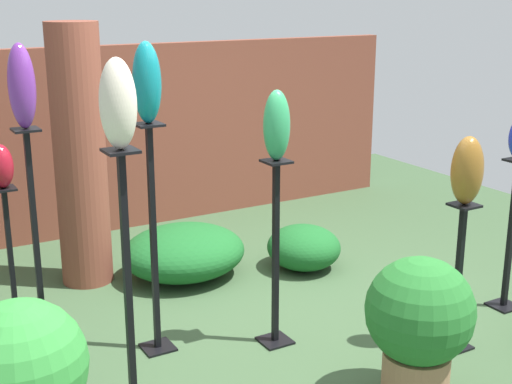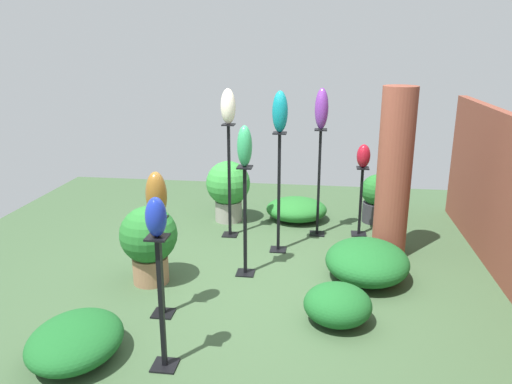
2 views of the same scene
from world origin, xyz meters
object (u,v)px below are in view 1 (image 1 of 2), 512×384
at_px(pedestal_jade, 276,262).
at_px(art_vase_ruby, 1,166).
at_px(art_vase_teal, 147,83).
at_px(potted_plant_back_center, 22,377).
at_px(pedestal_ruby, 10,257).
at_px(brick_pillar, 80,157).
at_px(potted_plant_mid_right, 419,321).
at_px(pedestal_bronze, 458,284).
at_px(art_vase_ivory, 118,104).
at_px(art_vase_violet, 22,86).
at_px(pedestal_teal, 154,249).
at_px(art_vase_bronze, 467,170).
at_px(art_vase_jade, 277,125).
at_px(pedestal_ivory, 129,302).
at_px(pedestal_violet, 36,247).
at_px(pedestal_cobalt, 510,241).

relative_size(pedestal_jade, art_vase_ruby, 4.05).
relative_size(art_vase_teal, potted_plant_back_center, 0.55).
height_order(pedestal_ruby, pedestal_jade, pedestal_jade).
bearing_deg(pedestal_jade, brick_pillar, 114.54).
xyz_separation_m(potted_plant_back_center, potted_plant_mid_right, (2.05, -0.47, -0.02)).
height_order(pedestal_bronze, art_vase_ivory, art_vase_ivory).
bearing_deg(brick_pillar, art_vase_violet, -123.30).
bearing_deg(art_vase_ivory, brick_pillar, 79.45).
bearing_deg(pedestal_jade, pedestal_bronze, -33.56).
bearing_deg(art_vase_teal, potted_plant_back_center, -140.93).
height_order(pedestal_teal, art_vase_bronze, pedestal_teal).
height_order(pedestal_bronze, potted_plant_mid_right, pedestal_bronze).
height_order(pedestal_jade, art_vase_jade, art_vase_jade).
distance_m(brick_pillar, pedestal_bronze, 2.93).
xyz_separation_m(pedestal_bronze, art_vase_bronze, (-0.00, 0.00, 0.75)).
bearing_deg(potted_plant_mid_right, pedestal_teal, 128.90).
relative_size(pedestal_ivory, pedestal_bronze, 1.54).
xyz_separation_m(art_vase_violet, potted_plant_back_center, (-0.39, -1.30, -1.20)).
distance_m(art_vase_violet, art_vase_bronze, 2.76).
xyz_separation_m(pedestal_ivory, art_vase_jade, (1.13, 0.39, 0.76)).
bearing_deg(art_vase_violet, pedestal_ivory, -80.58).
relative_size(brick_pillar, pedestal_violet, 1.42).
bearing_deg(art_vase_violet, pedestal_jade, -30.44).
height_order(art_vase_violet, potted_plant_back_center, art_vase_violet).
bearing_deg(pedestal_teal, art_vase_teal, 90.00).
height_order(pedestal_cobalt, pedestal_violet, pedestal_violet).
height_order(pedestal_cobalt, art_vase_ruby, art_vase_ruby).
bearing_deg(art_vase_jade, pedestal_jade, 90.00).
xyz_separation_m(brick_pillar, potted_plant_mid_right, (1.09, -2.64, -0.53)).
bearing_deg(brick_pillar, pedestal_ivory, -100.55).
xyz_separation_m(pedestal_bronze, potted_plant_mid_right, (-0.64, -0.34, 0.04)).
xyz_separation_m(brick_pillar, art_vase_ivory, (-0.38, -2.04, 0.71)).
bearing_deg(art_vase_jade, art_vase_bronze, -33.56).
relative_size(brick_pillar, art_vase_ivory, 4.58).
xyz_separation_m(art_vase_bronze, potted_plant_mid_right, (-0.64, -0.34, -0.71)).
xyz_separation_m(art_vase_jade, potted_plant_back_center, (-1.72, -0.52, -0.96)).
bearing_deg(pedestal_cobalt, pedestal_ruby, 151.24).
relative_size(pedestal_cobalt, pedestal_jade, 0.90).
distance_m(art_vase_ruby, art_vase_teal, 1.40).
height_order(art_vase_teal, potted_plant_mid_right, art_vase_teal).
distance_m(pedestal_teal, potted_plant_mid_right, 1.67).
bearing_deg(pedestal_ruby, art_vase_ruby, 180.00).
bearing_deg(art_vase_ivory, art_vase_violet, 99.42).
bearing_deg(pedestal_ruby, art_vase_teal, -56.67).
height_order(art_vase_bronze, potted_plant_mid_right, art_vase_bronze).
distance_m(art_vase_ruby, potted_plant_mid_right, 2.96).
relative_size(pedestal_teal, potted_plant_mid_right, 1.75).
height_order(brick_pillar, art_vase_ivory, brick_pillar).
distance_m(pedestal_cobalt, pedestal_violet, 3.30).
bearing_deg(pedestal_jade, art_vase_bronze, -33.56).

